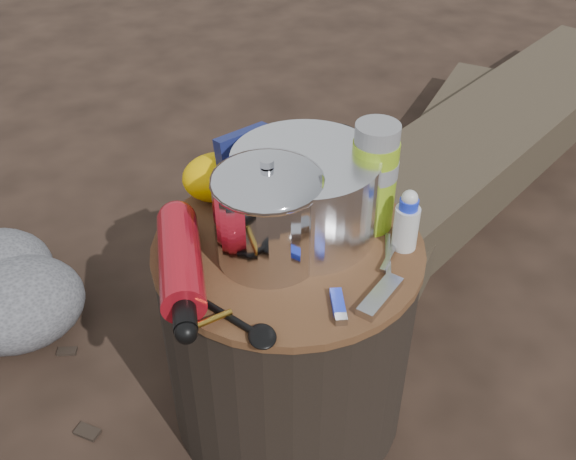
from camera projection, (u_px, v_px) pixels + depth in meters
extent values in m
plane|color=black|center=(288.00, 402.00, 1.46)|extent=(60.00, 60.00, 0.00)
cylinder|color=black|center=(288.00, 331.00, 1.33)|extent=(0.48, 0.48, 0.45)
cube|color=#3A3023|center=(470.00, 155.00, 2.12)|extent=(1.91, 1.48, 0.18)
cube|color=#3A3023|center=(439.00, 162.00, 2.14)|extent=(1.05, 1.19, 0.11)
cylinder|color=white|center=(305.00, 194.00, 1.17)|extent=(0.26, 0.26, 0.16)
cylinder|color=silver|center=(268.00, 212.00, 1.11)|extent=(0.18, 0.18, 0.18)
cylinder|color=#85AD1A|center=(373.00, 178.00, 1.17)|extent=(0.08, 0.08, 0.21)
cylinder|color=black|center=(334.00, 161.00, 1.30)|extent=(0.08, 0.08, 0.12)
ellipsoid|color=#F8B700|center=(217.00, 177.00, 1.28)|extent=(0.13, 0.11, 0.09)
cube|color=#151C52|center=(246.00, 167.00, 1.26)|extent=(0.11, 0.07, 0.14)
cube|color=#1B32D8|center=(338.00, 302.00, 1.06)|extent=(0.03, 0.08, 0.01)
cube|color=#AFAEB3|center=(380.00, 296.00, 1.07)|extent=(0.10, 0.09, 0.01)
cylinder|color=silver|center=(406.00, 223.00, 1.15)|extent=(0.04, 0.04, 0.10)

